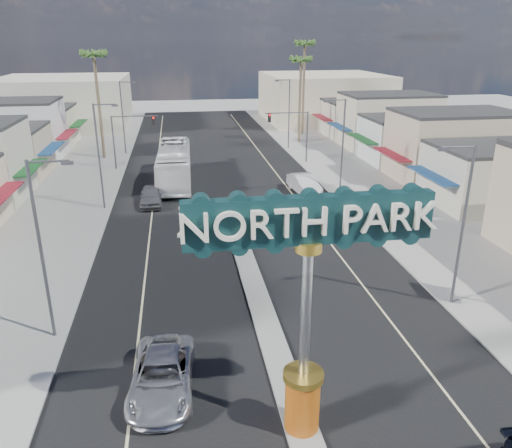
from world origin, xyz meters
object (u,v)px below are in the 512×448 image
object	(u,v)px
streetlight_r_far	(288,110)
suv_left	(162,375)
palm_left_far	(94,60)
streetlight_r_near	(461,219)
traffic_signal_left	(130,131)
streetlight_r_mid	(341,144)
streetlight_l_near	(44,243)
streetlight_l_far	(124,114)
palm_right_far	(305,49)
streetlight_l_mid	(100,152)
palm_right_mid	(301,64)
car_parked_right	(304,184)
traffic_signal_right	(292,127)
city_bus	(174,164)
gateway_sign	(307,291)
car_parked_left	(151,196)

from	to	relation	value
streetlight_r_far	suv_left	xyz separation A→B (m)	(-15.65, -46.91, -4.29)
palm_left_far	streetlight_r_near	bearing A→B (deg)	-59.64
traffic_signal_left	streetlight_r_mid	bearing A→B (deg)	-35.50
streetlight_l_near	streetlight_r_far	size ratio (longest dim) A/B	1.00
traffic_signal_left	streetlight_l_far	xyz separation A→B (m)	(-1.25, 8.01, 0.79)
streetlight_r_far	palm_right_far	xyz separation A→B (m)	(4.57, 10.00, 7.32)
streetlight_l_mid	streetlight_r_near	bearing A→B (deg)	-43.79
streetlight_l_mid	streetlight_r_mid	distance (m)	20.87
palm_right_mid	streetlight_r_mid	bearing A→B (deg)	-95.64
streetlight_l_near	car_parked_right	bearing A→B (deg)	50.56
streetlight_l_near	suv_left	xyz separation A→B (m)	(5.22, -4.91, -4.29)
traffic_signal_right	streetlight_r_far	size ratio (longest dim) A/B	0.67
streetlight_r_near	streetlight_l_near	bearing A→B (deg)	180.00
streetlight_l_far	palm_right_far	world-z (taller)	palm_right_far
traffic_signal_left	traffic_signal_right	xyz separation A→B (m)	(18.37, 0.00, 0.00)
traffic_signal_left	streetlight_l_mid	distance (m)	14.07
city_bus	gateway_sign	bearing A→B (deg)	-81.18
palm_right_mid	city_bus	xyz separation A→B (m)	(-17.47, -18.32, -8.72)
palm_left_far	suv_left	distance (m)	46.83
traffic_signal_right	streetlight_l_mid	size ratio (longest dim) A/B	0.67
streetlight_r_mid	palm_right_far	bearing A→B (deg)	81.88
traffic_signal_right	streetlight_l_near	world-z (taller)	streetlight_l_near
car_parked_right	palm_left_far	bearing A→B (deg)	132.51
traffic_signal_left	streetlight_l_mid	size ratio (longest dim) A/B	0.67
streetlight_r_near	car_parked_left	world-z (taller)	streetlight_r_near
traffic_signal_right	streetlight_r_far	world-z (taller)	streetlight_r_far
streetlight_r_near	palm_right_mid	world-z (taller)	palm_right_mid
palm_right_mid	streetlight_l_near	bearing A→B (deg)	-116.99
streetlight_l_far	palm_left_far	xyz separation A→B (m)	(-2.57, -2.00, 6.43)
gateway_sign	car_parked_left	xyz separation A→B (m)	(-6.61, 28.67, -5.12)
streetlight_l_mid	car_parked_right	world-z (taller)	streetlight_l_mid
streetlight_l_near	car_parked_right	size ratio (longest dim) A/B	1.71
gateway_sign	suv_left	xyz separation A→B (m)	(-5.22, 3.11, -5.16)
traffic_signal_left	palm_left_far	bearing A→B (deg)	122.43
car_parked_right	palm_right_far	bearing A→B (deg)	69.75
gateway_sign	streetlight_r_near	xyz separation A→B (m)	(10.43, 8.02, -0.86)
streetlight_r_near	streetlight_l_mid	bearing A→B (deg)	136.21
streetlight_l_mid	car_parked_right	xyz separation A→B (m)	(18.14, 2.05, -4.20)
traffic_signal_left	car_parked_right	distance (m)	20.97
gateway_sign	streetlight_l_mid	xyz separation A→B (m)	(-10.43, 28.02, -0.86)
streetlight_l_mid	suv_left	xyz separation A→B (m)	(5.22, -24.91, -4.29)
streetlight_l_mid	suv_left	bearing A→B (deg)	-78.17
palm_left_far	car_parked_right	size ratio (longest dim) A/B	2.48
traffic_signal_left	city_bus	world-z (taller)	traffic_signal_left
car_parked_left	traffic_signal_right	bearing A→B (deg)	40.34
palm_right_mid	suv_left	distance (m)	54.96
gateway_sign	streetlight_l_far	size ratio (longest dim) A/B	1.02
streetlight_l_near	streetlight_l_far	xyz separation A→B (m)	(0.00, 42.00, 0.00)
streetlight_l_far	suv_left	xyz separation A→B (m)	(5.22, -46.91, -4.29)
streetlight_l_mid	palm_right_far	bearing A→B (deg)	51.52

